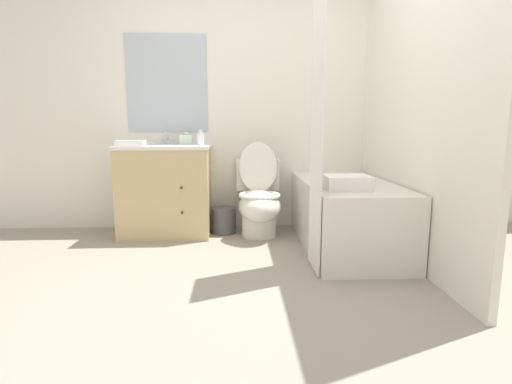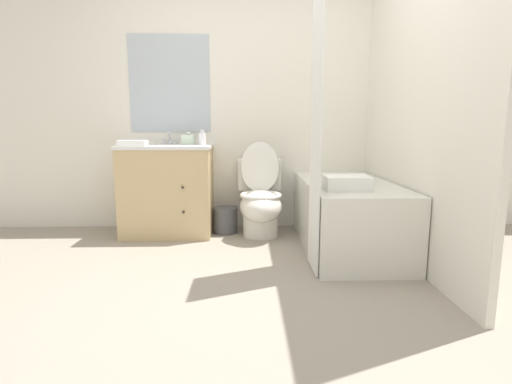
% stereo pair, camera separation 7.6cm
% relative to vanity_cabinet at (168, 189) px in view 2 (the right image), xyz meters
% --- Properties ---
extents(ground_plane, '(14.00, 14.00, 0.00)m').
position_rel_vanity_cabinet_xyz_m(ground_plane, '(0.77, -1.40, -0.44)').
color(ground_plane, gray).
extents(wall_back, '(8.00, 0.06, 2.50)m').
position_rel_vanity_cabinet_xyz_m(wall_back, '(0.77, 0.30, 0.81)').
color(wall_back, white).
rests_on(wall_back, ground_plane).
extents(wall_right, '(0.05, 2.68, 2.50)m').
position_rel_vanity_cabinet_xyz_m(wall_right, '(1.99, -0.56, 0.81)').
color(wall_right, white).
rests_on(wall_right, ground_plane).
extents(vanity_cabinet, '(0.84, 0.59, 0.85)m').
position_rel_vanity_cabinet_xyz_m(vanity_cabinet, '(0.00, 0.00, 0.00)').
color(vanity_cabinet, tan).
rests_on(vanity_cabinet, ground_plane).
extents(sink_faucet, '(0.14, 0.12, 0.12)m').
position_rel_vanity_cabinet_xyz_m(sink_faucet, '(-0.00, 0.20, 0.45)').
color(sink_faucet, silver).
rests_on(sink_faucet, vanity_cabinet).
extents(toilet, '(0.42, 0.69, 0.88)m').
position_rel_vanity_cabinet_xyz_m(toilet, '(0.88, -0.09, -0.11)').
color(toilet, silver).
rests_on(toilet, ground_plane).
extents(bathtub, '(0.72, 1.52, 0.56)m').
position_rel_vanity_cabinet_xyz_m(bathtub, '(1.60, -0.48, -0.15)').
color(bathtub, silver).
rests_on(bathtub, ground_plane).
extents(shower_curtain, '(0.02, 0.37, 2.03)m').
position_rel_vanity_cabinet_xyz_m(shower_curtain, '(1.23, -1.00, 0.58)').
color(shower_curtain, white).
rests_on(shower_curtain, ground_plane).
extents(wastebasket, '(0.23, 0.23, 0.25)m').
position_rel_vanity_cabinet_xyz_m(wastebasket, '(0.54, 0.01, -0.31)').
color(wastebasket, '#4C4C51').
rests_on(wastebasket, ground_plane).
extents(tissue_box, '(0.11, 0.14, 0.12)m').
position_rel_vanity_cabinet_xyz_m(tissue_box, '(0.19, 0.12, 0.46)').
color(tissue_box, silver).
rests_on(tissue_box, vanity_cabinet).
extents(soap_dispenser, '(0.07, 0.07, 0.14)m').
position_rel_vanity_cabinet_xyz_m(soap_dispenser, '(0.34, -0.00, 0.47)').
color(soap_dispenser, silver).
rests_on(soap_dispenser, vanity_cabinet).
extents(hand_towel_folded, '(0.24, 0.14, 0.05)m').
position_rel_vanity_cabinet_xyz_m(hand_towel_folded, '(-0.26, -0.19, 0.44)').
color(hand_towel_folded, white).
rests_on(hand_towel_folded, vanity_cabinet).
extents(bath_towel_folded, '(0.33, 0.26, 0.10)m').
position_rel_vanity_cabinet_xyz_m(bath_towel_folded, '(1.48, -0.89, 0.18)').
color(bath_towel_folded, white).
rests_on(bath_towel_folded, bathtub).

